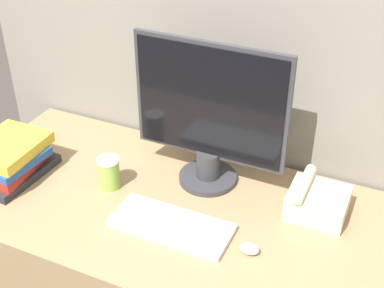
{
  "coord_description": "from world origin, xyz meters",
  "views": [
    {
      "loc": [
        0.57,
        -0.85,
        1.91
      ],
      "look_at": [
        -0.0,
        0.41,
        1.0
      ],
      "focal_mm": 50.0,
      "sensor_mm": 36.0,
      "label": 1
    }
  ],
  "objects_px": {
    "coffee_cup": "(109,173)",
    "desk_telephone": "(317,201)",
    "monitor": "(209,119)",
    "book_stack": "(10,159)",
    "keyboard": "(171,225)",
    "mouse": "(249,249)"
  },
  "relations": [
    {
      "from": "monitor",
      "to": "coffee_cup",
      "type": "distance_m",
      "value": 0.39
    },
    {
      "from": "book_stack",
      "to": "keyboard",
      "type": "bearing_deg",
      "value": -1.42
    },
    {
      "from": "monitor",
      "to": "book_stack",
      "type": "height_order",
      "value": "monitor"
    },
    {
      "from": "mouse",
      "to": "book_stack",
      "type": "bearing_deg",
      "value": 178.89
    },
    {
      "from": "book_stack",
      "to": "desk_telephone",
      "type": "relative_size",
      "value": 1.61
    },
    {
      "from": "monitor",
      "to": "mouse",
      "type": "bearing_deg",
      "value": -48.12
    },
    {
      "from": "coffee_cup",
      "to": "book_stack",
      "type": "distance_m",
      "value": 0.36
    },
    {
      "from": "mouse",
      "to": "coffee_cup",
      "type": "bearing_deg",
      "value": 169.14
    },
    {
      "from": "monitor",
      "to": "book_stack",
      "type": "xyz_separation_m",
      "value": [
        -0.65,
        -0.27,
        -0.18
      ]
    },
    {
      "from": "coffee_cup",
      "to": "book_stack",
      "type": "relative_size",
      "value": 0.38
    },
    {
      "from": "keyboard",
      "to": "desk_telephone",
      "type": "distance_m",
      "value": 0.47
    },
    {
      "from": "keyboard",
      "to": "mouse",
      "type": "bearing_deg",
      "value": -0.36
    },
    {
      "from": "coffee_cup",
      "to": "book_stack",
      "type": "height_order",
      "value": "book_stack"
    },
    {
      "from": "keyboard",
      "to": "book_stack",
      "type": "height_order",
      "value": "book_stack"
    },
    {
      "from": "book_stack",
      "to": "desk_telephone",
      "type": "xyz_separation_m",
      "value": [
        1.04,
        0.24,
        -0.02
      ]
    },
    {
      "from": "book_stack",
      "to": "mouse",
      "type": "bearing_deg",
      "value": -1.11
    },
    {
      "from": "monitor",
      "to": "keyboard",
      "type": "distance_m",
      "value": 0.37
    },
    {
      "from": "monitor",
      "to": "desk_telephone",
      "type": "relative_size",
      "value": 2.86
    },
    {
      "from": "desk_telephone",
      "to": "mouse",
      "type": "bearing_deg",
      "value": -117.31
    },
    {
      "from": "mouse",
      "to": "book_stack",
      "type": "xyz_separation_m",
      "value": [
        -0.9,
        0.02,
        0.05
      ]
    },
    {
      "from": "keyboard",
      "to": "desk_telephone",
      "type": "bearing_deg",
      "value": 33.35
    },
    {
      "from": "coffee_cup",
      "to": "desk_telephone",
      "type": "distance_m",
      "value": 0.7
    }
  ]
}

